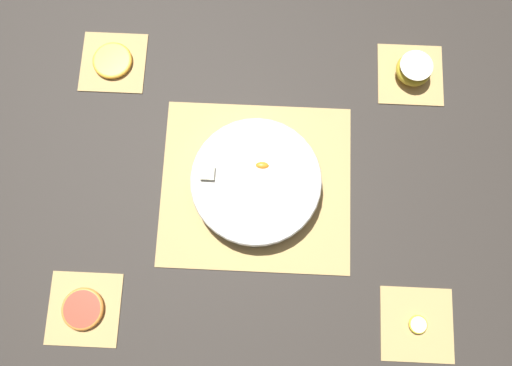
{
  "coord_description": "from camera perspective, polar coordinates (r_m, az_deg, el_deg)",
  "views": [
    {
      "loc": [
        0.01,
        -0.25,
        1.1
      ],
      "look_at": [
        0.0,
        0.0,
        0.03
      ],
      "focal_mm": 35.0,
      "sensor_mm": 36.0,
      "label": 1
    }
  ],
  "objects": [
    {
      "name": "coaster_mat_far_left",
      "position": [
        1.28,
        -15.99,
        13.14
      ],
      "size": [
        0.15,
        0.15,
        0.01
      ],
      "color": "tan",
      "rests_on": "ground_plane"
    },
    {
      "name": "orange_slice_whole",
      "position": [
        1.27,
        -16.09,
        13.3
      ],
      "size": [
        0.09,
        0.09,
        0.01
      ],
      "color": "orange",
      "rests_on": "coaster_mat_far_left"
    },
    {
      "name": "coaster_mat_far_right",
      "position": [
        1.27,
        17.23,
        11.77
      ],
      "size": [
        0.15,
        0.15,
        0.01
      ],
      "color": "tan",
      "rests_on": "ground_plane"
    },
    {
      "name": "banana_coin_single",
      "position": [
        1.15,
        18.03,
        -15.13
      ],
      "size": [
        0.04,
        0.04,
        0.01
      ],
      "color": "#F7EFC6",
      "rests_on": "coaster_mat_near_right"
    },
    {
      "name": "apple_half",
      "position": [
        1.25,
        17.59,
        12.27
      ],
      "size": [
        0.08,
        0.08,
        0.05
      ],
      "color": "gold",
      "rests_on": "coaster_mat_far_right"
    },
    {
      "name": "ground_plane",
      "position": [
        1.13,
        0.0,
        -0.3
      ],
      "size": [
        6.0,
        6.0,
        0.0
      ],
      "primitive_type": "plane",
      "color": "#2D2823"
    },
    {
      "name": "fruit_salad_bowl",
      "position": [
        1.1,
        0.01,
        0.11
      ],
      "size": [
        0.29,
        0.29,
        0.06
      ],
      "color": "silver",
      "rests_on": "bamboo_mat_center"
    },
    {
      "name": "grapefruit_slice",
      "position": [
        1.15,
        -19.2,
        -13.44
      ],
      "size": [
        0.09,
        0.09,
        0.01
      ],
      "color": "red",
      "rests_on": "coaster_mat_near_left"
    },
    {
      "name": "coaster_mat_near_left",
      "position": [
        1.16,
        -19.05,
        -13.44
      ],
      "size": [
        0.15,
        0.15,
        0.01
      ],
      "color": "tan",
      "rests_on": "ground_plane"
    },
    {
      "name": "coaster_mat_near_right",
      "position": [
        1.16,
        17.92,
        -15.12
      ],
      "size": [
        0.15,
        0.15,
        0.01
      ],
      "color": "tan",
      "rests_on": "ground_plane"
    },
    {
      "name": "bamboo_mat_center",
      "position": [
        1.13,
        0.0,
        -0.27
      ],
      "size": [
        0.43,
        0.39,
        0.01
      ],
      "color": "tan",
      "rests_on": "ground_plane"
    }
  ]
}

